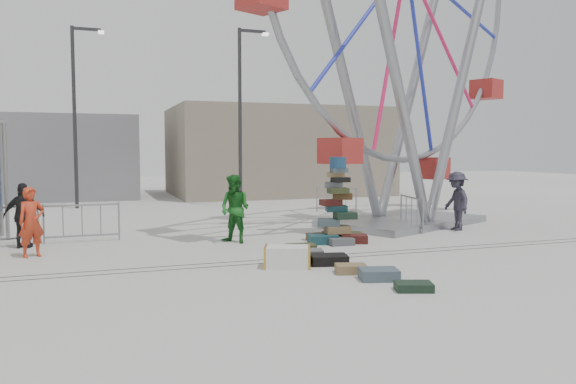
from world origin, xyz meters
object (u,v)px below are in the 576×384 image
object	(u,v)px
steamer_trunk	(287,257)
barricade_dummy_c	(82,223)
barricade_wheel_back	(336,200)
pedestrian_green	(235,209)
pedestrian_black	(24,216)
suitcase_tower	(337,218)
barricade_wheel_front	(411,213)
pedestrian_red	(32,222)
lamp_post_left	(77,107)
pedestrian_grey	(457,201)
lamp_post_right	(242,108)

from	to	relation	value
steamer_trunk	barricade_dummy_c	world-z (taller)	barricade_dummy_c
barricade_wheel_back	pedestrian_green	distance (m)	8.13
steamer_trunk	pedestrian_black	bearing A→B (deg)	162.55
steamer_trunk	suitcase_tower	bearing A→B (deg)	70.02
barricade_wheel_front	pedestrian_red	size ratio (longest dim) A/B	1.17
pedestrian_red	pedestrian_green	distance (m)	5.19
lamp_post_left	barricade_wheel_back	distance (m)	12.13
steamer_trunk	pedestrian_grey	bearing A→B (deg)	48.73
steamer_trunk	barricade_wheel_front	world-z (taller)	barricade_wheel_front
lamp_post_right	barricade_wheel_front	bearing A→B (deg)	-68.59
lamp_post_right	pedestrian_red	size ratio (longest dim) A/B	4.67
lamp_post_left	steamer_trunk	distance (m)	16.26
barricade_wheel_front	pedestrian_black	distance (m)	11.61
barricade_wheel_back	barricade_dummy_c	bearing A→B (deg)	-95.74
lamp_post_right	lamp_post_left	world-z (taller)	same
lamp_post_left	pedestrian_green	size ratio (longest dim) A/B	4.17
pedestrian_grey	barricade_wheel_front	bearing A→B (deg)	-110.17
steamer_trunk	pedestrian_red	distance (m)	6.38
suitcase_tower	pedestrian_green	bearing A→B (deg)	174.86
barricade_dummy_c	pedestrian_black	xyz separation A→B (m)	(-1.44, -0.49, 0.32)
barricade_dummy_c	lamp_post_left	bearing A→B (deg)	90.61
steamer_trunk	barricade_wheel_front	distance (m)	7.22
pedestrian_grey	barricade_dummy_c	bearing A→B (deg)	-91.74
pedestrian_green	suitcase_tower	bearing A→B (deg)	33.29
barricade_wheel_front	pedestrian_black	world-z (taller)	pedestrian_black
barricade_wheel_front	pedestrian_green	xyz separation A→B (m)	(-6.10, -0.67, 0.41)
barricade_wheel_back	pedestrian_green	world-z (taller)	pedestrian_green
suitcase_tower	steamer_trunk	size ratio (longest dim) A/B	2.38
barricade_wheel_back	pedestrian_green	size ratio (longest dim) A/B	1.04
barricade_wheel_back	pedestrian_red	distance (m)	12.50
pedestrian_grey	pedestrian_black	bearing A→B (deg)	-88.76
barricade_dummy_c	pedestrian_red	distance (m)	2.27
barricade_dummy_c	pedestrian_green	world-z (taller)	pedestrian_green
pedestrian_red	lamp_post_right	bearing A→B (deg)	26.61
steamer_trunk	barricade_dummy_c	xyz separation A→B (m)	(-4.35, 5.17, 0.31)
lamp_post_left	barricade_wheel_front	xyz separation A→B (m)	(10.42, -10.72, -3.93)
lamp_post_right	pedestrian_grey	distance (m)	11.05
steamer_trunk	lamp_post_right	bearing A→B (deg)	101.10
lamp_post_right	barricade_wheel_back	size ratio (longest dim) A/B	4.00
pedestrian_red	pedestrian_grey	bearing A→B (deg)	-22.66
pedestrian_red	pedestrian_green	world-z (taller)	pedestrian_green
pedestrian_red	pedestrian_green	xyz separation A→B (m)	(5.17, 0.38, 0.10)
lamp_post_left	pedestrian_black	size ratio (longest dim) A/B	4.61
suitcase_tower	barricade_wheel_front	distance (m)	3.68
barricade_wheel_back	barricade_wheel_front	bearing A→B (deg)	-24.62
lamp_post_left	barricade_dummy_c	world-z (taller)	lamp_post_left
steamer_trunk	pedestrian_red	xyz separation A→B (m)	(-5.47, 3.22, 0.62)
barricade_wheel_back	pedestrian_grey	xyz separation A→B (m)	(1.69, -5.74, 0.40)
barricade_dummy_c	barricade_wheel_front	size ratio (longest dim) A/B	1.00
pedestrian_grey	lamp_post_left	bearing A→B (deg)	-128.30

